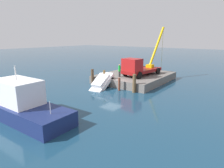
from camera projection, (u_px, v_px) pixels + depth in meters
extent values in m
plane|color=navy|center=(111.00, 89.00, 26.43)|extent=(200.00, 200.00, 0.00)
cube|color=slate|center=(135.00, 77.00, 31.25)|extent=(11.42, 9.22, 1.12)
cube|color=maroon|center=(142.00, 70.00, 29.97)|extent=(7.23, 3.47, 0.45)
cube|color=#AF1919|center=(132.00, 65.00, 27.96)|extent=(2.25, 2.72, 1.79)
cylinder|color=black|center=(139.00, 75.00, 27.44)|extent=(1.03, 0.43, 1.00)
cylinder|color=black|center=(125.00, 73.00, 29.20)|extent=(1.03, 0.43, 1.00)
cylinder|color=black|center=(158.00, 71.00, 30.84)|extent=(1.03, 0.43, 1.00)
cylinder|color=black|center=(144.00, 69.00, 32.60)|extent=(1.03, 0.43, 1.00)
cylinder|color=#E5B20C|center=(157.00, 46.00, 31.79)|extent=(3.81, 0.85, 6.08)
cube|color=#E5B20C|center=(150.00, 66.00, 31.31)|extent=(1.00, 1.00, 0.50)
cylinder|color=#4C4C19|center=(162.00, 49.00, 33.14)|extent=(0.04, 0.04, 7.09)
cylinder|color=#333333|center=(119.00, 74.00, 28.78)|extent=(0.28, 0.28, 0.83)
cylinder|color=green|center=(119.00, 68.00, 28.59)|extent=(0.34, 0.34, 0.83)
sphere|color=tan|center=(120.00, 65.00, 28.46)|extent=(0.24, 0.24, 0.24)
cube|color=silver|center=(101.00, 85.00, 26.55)|extent=(4.70, 2.35, 2.72)
cube|color=silver|center=(101.00, 80.00, 26.38)|extent=(2.78, 1.88, 1.66)
cylinder|color=black|center=(101.00, 95.00, 25.25)|extent=(0.88, 0.34, 0.86)
cylinder|color=black|center=(90.00, 93.00, 26.06)|extent=(0.88, 0.34, 0.86)
cylinder|color=black|center=(112.00, 79.00, 27.41)|extent=(0.88, 0.34, 0.86)
cylinder|color=black|center=(102.00, 78.00, 28.22)|extent=(0.88, 0.34, 0.86)
cube|color=navy|center=(16.00, 112.00, 17.64)|extent=(3.57, 12.42, 2.00)
cube|color=white|center=(18.00, 92.00, 16.81)|extent=(2.70, 4.37, 2.06)
cylinder|color=white|center=(15.00, 73.00, 16.42)|extent=(0.10, 0.10, 1.20)
cylinder|color=silver|center=(50.00, 108.00, 14.52)|extent=(0.06, 0.06, 1.00)
cylinder|color=#513A27|center=(92.00, 77.00, 28.67)|extent=(0.41, 0.41, 2.30)
cylinder|color=brown|center=(104.00, 79.00, 27.30)|extent=(0.35, 0.35, 2.37)
cylinder|color=brown|center=(119.00, 84.00, 25.52)|extent=(0.31, 0.31, 1.70)
cylinder|color=brown|center=(134.00, 83.00, 24.52)|extent=(0.43, 0.43, 2.36)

